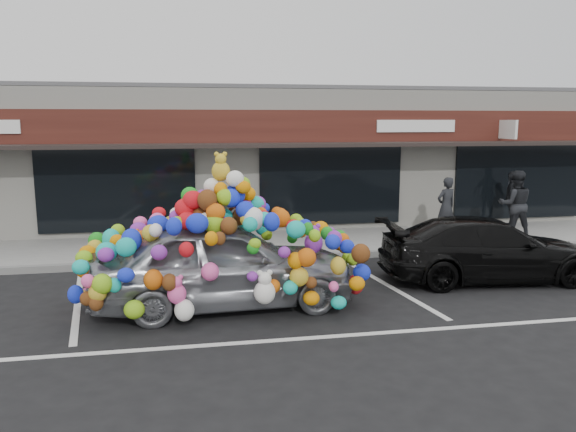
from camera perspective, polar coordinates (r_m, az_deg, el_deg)
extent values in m
plane|color=black|center=(10.87, -3.75, -8.05)|extent=(90.00, 90.00, 0.00)
cube|color=white|center=(18.86, -6.90, 5.93)|extent=(24.00, 6.00, 4.20)
cube|color=#59595B|center=(18.85, -7.03, 12.47)|extent=(24.00, 6.00, 0.12)
cube|color=#39150F|center=(15.75, -6.24, 9.05)|extent=(24.00, 0.18, 0.90)
cube|color=black|center=(15.25, -6.06, 7.15)|extent=(24.00, 1.20, 0.10)
cube|color=white|center=(17.90, 21.38, 8.19)|extent=(0.08, 0.95, 0.55)
cube|color=white|center=(16.96, 12.89, 8.90)|extent=(2.40, 0.04, 0.35)
cube|color=black|center=(15.97, -16.95, 2.58)|extent=(4.20, 0.12, 2.30)
cube|color=black|center=(16.41, 4.38, 3.15)|extent=(4.20, 0.12, 2.30)
cube|color=black|center=(18.85, 22.32, 3.30)|extent=(4.20, 0.12, 2.30)
cube|color=gray|center=(14.69, -5.60, -3.08)|extent=(26.00, 3.00, 0.15)
cube|color=slate|center=(13.24, -5.04, -4.49)|extent=(26.00, 0.18, 0.16)
cube|color=silver|center=(11.17, -20.57, -8.14)|extent=(0.73, 4.37, 0.01)
cube|color=silver|center=(11.69, 9.99, -6.87)|extent=(0.73, 4.37, 0.01)
cube|color=silver|center=(9.21, 10.75, -11.50)|extent=(14.00, 0.12, 0.01)
imported|color=#979BA0|center=(10.09, -6.58, -4.82)|extent=(2.09, 4.71, 1.58)
ellipsoid|color=red|center=(9.84, -6.74, 2.98)|extent=(1.49, 2.01, 1.18)
sphere|color=#FF9500|center=(10.10, 2.65, -2.78)|extent=(0.34, 0.34, 0.34)
sphere|color=#1C40FE|center=(9.25, -2.37, -7.65)|extent=(0.36, 0.36, 0.36)
sphere|color=#1F9F18|center=(11.09, -11.07, -4.62)|extent=(0.30, 0.30, 0.30)
sphere|color=pink|center=(9.79, -6.80, 6.13)|extent=(0.32, 0.32, 0.32)
sphere|color=orange|center=(10.12, -14.54, -3.00)|extent=(0.30, 0.30, 0.30)
imported|color=black|center=(12.45, 19.68, -3.19)|extent=(2.21, 4.65, 1.31)
imported|color=black|center=(16.11, 15.76, 0.94)|extent=(0.68, 0.53, 1.63)
imported|color=black|center=(16.38, 22.08, 1.11)|extent=(1.05, 0.91, 1.84)
imported|color=black|center=(17.95, 21.76, 1.59)|extent=(1.06, 0.89, 1.69)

